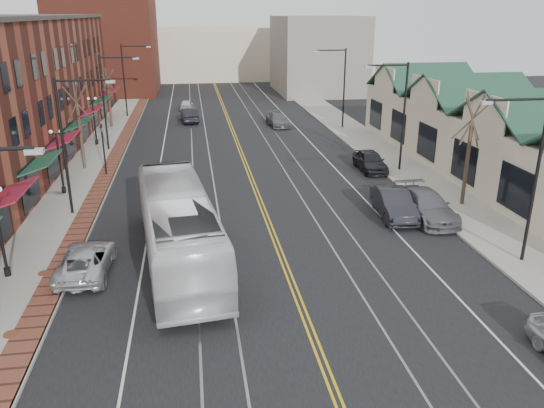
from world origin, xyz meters
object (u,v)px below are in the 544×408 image
object	(u,v)px
parked_suv	(86,260)
parked_car_b	(394,204)
transit_bus	(178,227)
parked_car_d	(370,161)
parked_car_c	(426,206)

from	to	relation	value
parked_suv	parked_car_b	distance (m)	17.49
parked_suv	parked_car_b	bearing A→B (deg)	-162.59
transit_bus	parked_car_d	size ratio (longest dim) A/B	2.90
transit_bus	parked_car_d	xyz separation A→B (m)	(14.30, 13.86, -1.06)
parked_car_b	transit_bus	bearing A→B (deg)	-156.29
transit_bus	parked_car_c	distance (m)	14.79
parked_car_d	parked_suv	bearing A→B (deg)	-141.17
parked_car_d	parked_car_c	bearing A→B (deg)	-89.13
parked_car_b	parked_car_c	size ratio (longest dim) A/B	0.90
transit_bus	parked_car_b	world-z (taller)	transit_bus
transit_bus	parked_car_d	world-z (taller)	transit_bus
parked_suv	parked_car_d	xyz separation A→B (m)	(18.60, 14.51, 0.10)
parked_car_c	parked_car_b	bearing A→B (deg)	161.39
parked_suv	parked_car_d	world-z (taller)	parked_car_d
transit_bus	parked_car_b	distance (m)	13.23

